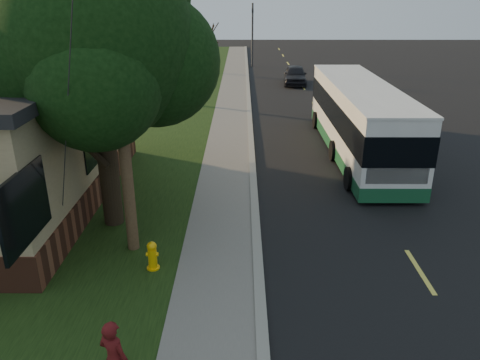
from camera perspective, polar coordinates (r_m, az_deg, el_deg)
name	(u,v)px	position (r m, az deg, el deg)	size (l,w,h in m)	color
ground	(258,271)	(11.81, 2.24, -11.01)	(120.00, 120.00, 0.00)	black
road	(341,147)	(21.37, 12.19, 3.99)	(8.00, 80.00, 0.01)	black
curb	(251,145)	(20.90, 1.38, 4.24)	(0.25, 80.00, 0.12)	gray
sidewalk	(229,146)	(20.91, -1.37, 4.19)	(2.00, 80.00, 0.08)	slate
grass_verge	(151,146)	(21.30, -10.85, 4.12)	(5.00, 80.00, 0.07)	black
fire_hydrant	(152,256)	(11.78, -10.63, -9.04)	(0.32, 0.32, 0.74)	yellow
utility_pole	(117,75)	(11.41, -14.79, 12.22)	(2.86, 3.21, 9.07)	#473321
leafy_tree	(97,44)	(13.16, -16.99, 15.58)	(6.30, 6.00, 7.80)	black
bare_tree_near	(190,70)	(28.39, -6.15, 13.21)	(1.38, 1.21, 4.31)	black
bare_tree_far	(211,49)	(40.23, -3.56, 15.64)	(1.38, 1.21, 4.03)	black
traffic_signal	(252,31)	(44.03, 1.53, 17.74)	(0.18, 0.22, 5.50)	#2D2D30
transit_bus	(359,118)	(20.19, 14.29, 7.39)	(2.51, 10.87, 2.95)	silver
skateboarder	(114,359)	(8.48, -15.06, -20.36)	(0.55, 0.36, 1.50)	#521011
dumpster	(32,141)	(20.95, -24.01, 4.34)	(1.85, 1.60, 1.42)	black
distant_car	(295,75)	(35.81, 6.75, 12.61)	(1.60, 3.99, 1.36)	black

